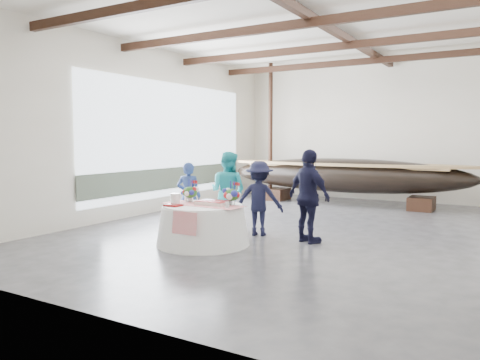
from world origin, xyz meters
The scene contains 14 objects.
floor centered at (0.00, 0.00, 0.00)m, with size 10.00×12.00×0.01m, color #3D3D42.
wall_back centered at (0.00, 6.00, 2.25)m, with size 10.00×0.02×4.50m, color silver.
wall_front centered at (0.00, -6.00, 2.25)m, with size 10.00×0.02×4.50m, color silver.
wall_left centered at (-5.00, 0.00, 2.25)m, with size 0.02×12.00×4.50m, color silver.
ceiling centered at (0.00, 0.00, 4.50)m, with size 10.00×12.00×0.01m, color white.
pavilion_structure centered at (0.00, 0.76, 4.00)m, with size 9.80×11.76×4.50m.
open_bay centered at (-4.95, 1.00, 1.83)m, with size 0.03×7.00×3.20m.
longboat_display centered at (-0.97, 4.32, 0.91)m, with size 7.61×1.52×1.43m.
banquet_table centered at (-1.55, -2.39, 0.38)m, with size 1.78×1.78×0.77m.
tabletop_items centered at (-1.56, -2.24, 0.91)m, with size 1.67×0.95×0.40m.
guest_woman_blue centered at (-2.68, -1.31, 0.75)m, with size 0.55×0.36×1.51m, color navy.
guest_woman_teal centered at (-1.86, -0.98, 0.87)m, with size 0.85×0.66×1.75m, color #22AAB1.
guest_man_left centered at (-1.03, -1.08, 0.78)m, with size 1.01×0.58×1.56m, color black.
guest_man_right centered at (0.14, -1.22, 0.91)m, with size 1.07×0.44×1.82m, color black.
Camera 1 is at (3.54, -9.64, 2.01)m, focal length 35.00 mm.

